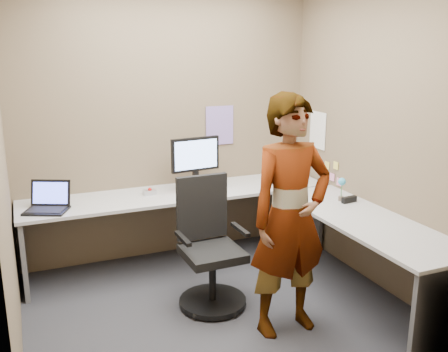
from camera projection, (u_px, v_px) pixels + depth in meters
name	position (u px, v px, depth m)	size (l,w,h in m)	color
ground	(217.00, 308.00, 4.12)	(3.00, 3.00, 0.00)	#27272C
wall_back	(168.00, 124.00, 4.94)	(3.00, 3.00, 0.00)	brown
wall_right	(376.00, 134.00, 4.34)	(2.70, 2.70, 0.00)	brown
wall_left	(1.00, 165.00, 3.22)	(2.70, 2.70, 0.00)	brown
desk	(246.00, 219.00, 4.48)	(2.98, 2.58, 0.73)	#A5A5A5
paper_ream	(197.00, 188.00, 4.84)	(0.31, 0.22, 0.06)	#BE3713
monitor	(195.00, 157.00, 4.77)	(0.49, 0.16, 0.46)	black
laptop	(48.00, 203.00, 4.28)	(0.43, 0.40, 0.24)	black
trackball_mouse	(150.00, 192.00, 4.72)	(0.12, 0.08, 0.07)	#B7B7BC
origami	(217.00, 192.00, 4.71)	(0.10, 0.10, 0.06)	white
stapler	(349.00, 200.00, 4.48)	(0.15, 0.04, 0.06)	black
flower	(342.00, 186.00, 4.51)	(0.07, 0.07, 0.22)	brown
calendar_purple	(220.00, 125.00, 5.15)	(0.30, 0.01, 0.40)	#846BB7
calendar_white	(318.00, 130.00, 5.16)	(0.01, 0.28, 0.38)	white
sticky_note_a	(336.00, 166.00, 4.93)	(0.01, 0.07, 0.07)	#F2E059
sticky_note_b	(332.00, 177.00, 5.00)	(0.01, 0.07, 0.07)	pink
sticky_note_c	(339.00, 182.00, 4.90)	(0.01, 0.07, 0.07)	pink
sticky_note_d	(327.00, 165.00, 5.07)	(0.01, 0.07, 0.07)	#F2E059
office_chair	(209.00, 255.00, 4.11)	(0.56, 0.56, 1.05)	black
person	(290.00, 217.00, 3.62)	(0.65, 0.43, 1.79)	#999399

